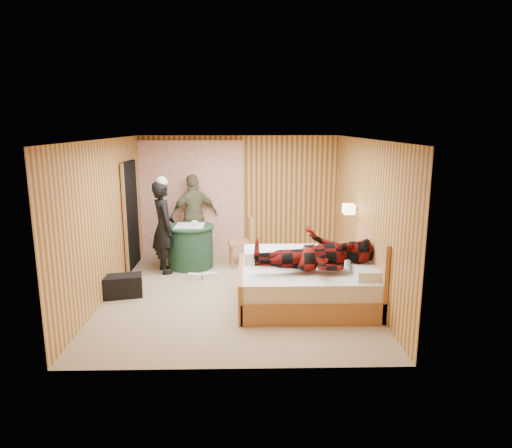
{
  "coord_description": "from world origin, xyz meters",
  "views": [
    {
      "loc": [
        0.16,
        -7.23,
        2.72
      ],
      "look_at": [
        0.32,
        0.42,
        1.05
      ],
      "focal_mm": 32.0,
      "sensor_mm": 36.0,
      "label": 1
    }
  ],
  "objects_px": {
    "round_table": "(190,246)",
    "man_at_table": "(194,216)",
    "man_on_bed": "(314,245)",
    "nightstand": "(344,265)",
    "chair_far": "(193,231)",
    "duffel_bag": "(122,286)",
    "woman_standing": "(163,227)",
    "bed": "(309,282)",
    "chair_near": "(244,238)",
    "wall_lamp": "(349,209)"
  },
  "relations": [
    {
      "from": "bed",
      "to": "woman_standing",
      "type": "xyz_separation_m",
      "value": [
        -2.5,
        1.59,
        0.53
      ]
    },
    {
      "from": "wall_lamp",
      "to": "chair_far",
      "type": "relative_size",
      "value": 0.28
    },
    {
      "from": "chair_far",
      "to": "woman_standing",
      "type": "relative_size",
      "value": 0.54
    },
    {
      "from": "round_table",
      "to": "man_at_table",
      "type": "distance_m",
      "value": 0.9
    },
    {
      "from": "wall_lamp",
      "to": "duffel_bag",
      "type": "distance_m",
      "value": 3.99
    },
    {
      "from": "duffel_bag",
      "to": "man_at_table",
      "type": "bearing_deg",
      "value": 55.67
    },
    {
      "from": "duffel_bag",
      "to": "chair_near",
      "type": "bearing_deg",
      "value": 26.6
    },
    {
      "from": "nightstand",
      "to": "chair_far",
      "type": "height_order",
      "value": "chair_far"
    },
    {
      "from": "nightstand",
      "to": "man_at_table",
      "type": "xyz_separation_m",
      "value": [
        -2.81,
        1.71,
        0.56
      ]
    },
    {
      "from": "nightstand",
      "to": "duffel_bag",
      "type": "bearing_deg",
      "value": -170.22
    },
    {
      "from": "nightstand",
      "to": "chair_far",
      "type": "relative_size",
      "value": 0.65
    },
    {
      "from": "chair_far",
      "to": "woman_standing",
      "type": "height_order",
      "value": "woman_standing"
    },
    {
      "from": "chair_far",
      "to": "woman_standing",
      "type": "bearing_deg",
      "value": -132.48
    },
    {
      "from": "man_at_table",
      "to": "duffel_bag",
      "type": "bearing_deg",
      "value": 44.18
    },
    {
      "from": "woman_standing",
      "to": "man_at_table",
      "type": "xyz_separation_m",
      "value": [
        0.45,
        1.09,
        0.0
      ]
    },
    {
      "from": "chair_far",
      "to": "chair_near",
      "type": "xyz_separation_m",
      "value": [
        1.08,
        -0.67,
        0.02
      ]
    },
    {
      "from": "bed",
      "to": "woman_standing",
      "type": "height_order",
      "value": "woman_standing"
    },
    {
      "from": "nightstand",
      "to": "round_table",
      "type": "relative_size",
      "value": 0.64
    },
    {
      "from": "man_on_bed",
      "to": "duffel_bag",
      "type": "bearing_deg",
      "value": 169.68
    },
    {
      "from": "nightstand",
      "to": "round_table",
      "type": "bearing_deg",
      "value": 161.68
    },
    {
      "from": "wall_lamp",
      "to": "bed",
      "type": "xyz_separation_m",
      "value": [
        -0.8,
        -0.99,
        -0.97
      ]
    },
    {
      "from": "duffel_bag",
      "to": "chair_far",
      "type": "bearing_deg",
      "value": 55.83
    },
    {
      "from": "nightstand",
      "to": "round_table",
      "type": "height_order",
      "value": "round_table"
    },
    {
      "from": "round_table",
      "to": "man_on_bed",
      "type": "distance_m",
      "value": 3.03
    },
    {
      "from": "woman_standing",
      "to": "man_at_table",
      "type": "height_order",
      "value": "same"
    },
    {
      "from": "bed",
      "to": "nightstand",
      "type": "bearing_deg",
      "value": 51.66
    },
    {
      "from": "nightstand",
      "to": "man_on_bed",
      "type": "bearing_deg",
      "value": -121.55
    },
    {
      "from": "woman_standing",
      "to": "man_on_bed",
      "type": "relative_size",
      "value": 0.97
    },
    {
      "from": "wall_lamp",
      "to": "chair_near",
      "type": "height_order",
      "value": "wall_lamp"
    },
    {
      "from": "woman_standing",
      "to": "man_on_bed",
      "type": "height_order",
      "value": "man_on_bed"
    },
    {
      "from": "wall_lamp",
      "to": "round_table",
      "type": "distance_m",
      "value": 3.12
    },
    {
      "from": "man_at_table",
      "to": "chair_far",
      "type": "bearing_deg",
      "value": 37.61
    },
    {
      "from": "round_table",
      "to": "wall_lamp",
      "type": "bearing_deg",
      "value": -17.5
    },
    {
      "from": "chair_far",
      "to": "man_on_bed",
      "type": "distance_m",
      "value": 3.57
    },
    {
      "from": "chair_far",
      "to": "man_at_table",
      "type": "relative_size",
      "value": 0.54
    },
    {
      "from": "wall_lamp",
      "to": "duffel_bag",
      "type": "relative_size",
      "value": 0.42
    },
    {
      "from": "wall_lamp",
      "to": "duffel_bag",
      "type": "height_order",
      "value": "wall_lamp"
    },
    {
      "from": "man_on_bed",
      "to": "bed",
      "type": "bearing_deg",
      "value": 97.19
    },
    {
      "from": "man_at_table",
      "to": "wall_lamp",
      "type": "bearing_deg",
      "value": 124.96
    },
    {
      "from": "nightstand",
      "to": "woman_standing",
      "type": "xyz_separation_m",
      "value": [
        -3.26,
        0.63,
        0.56
      ]
    },
    {
      "from": "round_table",
      "to": "man_at_table",
      "type": "xyz_separation_m",
      "value": [
        0.0,
        0.78,
        0.45
      ]
    },
    {
      "from": "chair_far",
      "to": "woman_standing",
      "type": "xyz_separation_m",
      "value": [
        -0.42,
        -1.03,
        0.32
      ]
    },
    {
      "from": "wall_lamp",
      "to": "duffel_bag",
      "type": "bearing_deg",
      "value": -169.87
    },
    {
      "from": "bed",
      "to": "round_table",
      "type": "bearing_deg",
      "value": 137.35
    },
    {
      "from": "bed",
      "to": "chair_far",
      "type": "relative_size",
      "value": 2.25
    },
    {
      "from": "round_table",
      "to": "chair_far",
      "type": "xyz_separation_m",
      "value": [
        -0.03,
        0.73,
        0.12
      ]
    },
    {
      "from": "wall_lamp",
      "to": "chair_near",
      "type": "relative_size",
      "value": 0.27
    },
    {
      "from": "woman_standing",
      "to": "bed",
      "type": "bearing_deg",
      "value": -145.57
    },
    {
      "from": "round_table",
      "to": "chair_far",
      "type": "height_order",
      "value": "chair_far"
    },
    {
      "from": "man_on_bed",
      "to": "man_at_table",
      "type": "bearing_deg",
      "value": 125.65
    }
  ]
}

